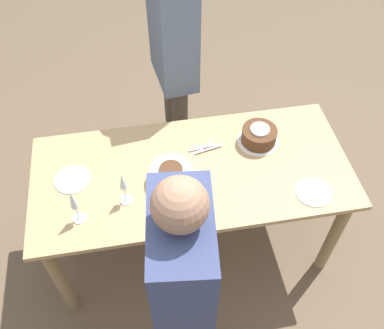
{
  "coord_description": "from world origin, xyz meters",
  "views": [
    {
      "loc": [
        0.25,
        1.45,
        2.6
      ],
      "look_at": [
        0.0,
        0.0,
        0.82
      ],
      "focal_mm": 40.0,
      "sensor_mm": 36.0,
      "label": 1
    }
  ],
  "objects_px": {
    "cake_front_chocolate": "(259,136)",
    "wine_glass_far": "(73,201)",
    "cake_center_white": "(171,175)",
    "wine_glass_near": "(123,184)",
    "person_watching": "(183,283)",
    "person_cutting": "(173,49)"
  },
  "relations": [
    {
      "from": "cake_center_white",
      "to": "wine_glass_near",
      "type": "relative_size",
      "value": 1.25
    },
    {
      "from": "cake_front_chocolate",
      "to": "wine_glass_near",
      "type": "height_order",
      "value": "wine_glass_near"
    },
    {
      "from": "wine_glass_far",
      "to": "person_cutting",
      "type": "relative_size",
      "value": 0.13
    },
    {
      "from": "cake_front_chocolate",
      "to": "person_watching",
      "type": "xyz_separation_m",
      "value": [
        0.58,
        0.88,
        0.17
      ]
    },
    {
      "from": "cake_front_chocolate",
      "to": "wine_glass_far",
      "type": "bearing_deg",
      "value": 19.24
    },
    {
      "from": "cake_center_white",
      "to": "person_cutting",
      "type": "xyz_separation_m",
      "value": [
        -0.13,
        -0.79,
        0.23
      ]
    },
    {
      "from": "cake_front_chocolate",
      "to": "wine_glass_near",
      "type": "relative_size",
      "value": 1.13
    },
    {
      "from": "cake_center_white",
      "to": "person_cutting",
      "type": "distance_m",
      "value": 0.83
    },
    {
      "from": "cake_center_white",
      "to": "wine_glass_far",
      "type": "height_order",
      "value": "wine_glass_far"
    },
    {
      "from": "person_watching",
      "to": "person_cutting",
      "type": "bearing_deg",
      "value": -0.05
    },
    {
      "from": "person_cutting",
      "to": "person_watching",
      "type": "xyz_separation_m",
      "value": [
        0.18,
        1.47,
        -0.06
      ]
    },
    {
      "from": "cake_front_chocolate",
      "to": "person_cutting",
      "type": "distance_m",
      "value": 0.75
    },
    {
      "from": "wine_glass_near",
      "to": "person_watching",
      "type": "bearing_deg",
      "value": 109.1
    },
    {
      "from": "cake_center_white",
      "to": "cake_front_chocolate",
      "type": "distance_m",
      "value": 0.57
    },
    {
      "from": "wine_glass_near",
      "to": "person_cutting",
      "type": "relative_size",
      "value": 0.12
    },
    {
      "from": "person_watching",
      "to": "cake_front_chocolate",
      "type": "bearing_deg",
      "value": -26.49
    },
    {
      "from": "cake_center_white",
      "to": "wine_glass_near",
      "type": "bearing_deg",
      "value": 19.74
    },
    {
      "from": "wine_glass_far",
      "to": "wine_glass_near",
      "type": "bearing_deg",
      "value": -163.29
    },
    {
      "from": "cake_front_chocolate",
      "to": "wine_glass_far",
      "type": "height_order",
      "value": "wine_glass_far"
    },
    {
      "from": "wine_glass_far",
      "to": "person_watching",
      "type": "xyz_separation_m",
      "value": [
        -0.45,
        0.53,
        0.06
      ]
    },
    {
      "from": "cake_center_white",
      "to": "wine_glass_far",
      "type": "xyz_separation_m",
      "value": [
        0.49,
        0.16,
        0.11
      ]
    },
    {
      "from": "person_watching",
      "to": "wine_glass_near",
      "type": "bearing_deg",
      "value": 25.87
    }
  ]
}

